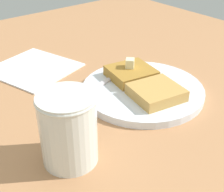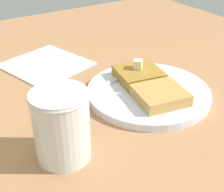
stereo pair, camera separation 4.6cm
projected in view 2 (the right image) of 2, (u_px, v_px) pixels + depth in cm
name	position (u px, v px, depth cm)	size (l,w,h in cm)	color
table_surface	(97.00, 130.00, 47.63)	(119.38, 119.38, 1.82)	#AF784E
plate	(148.00, 92.00, 54.33)	(21.40, 21.40, 1.28)	silver
toast_slice_left	(139.00, 75.00, 56.68)	(7.33, 7.73, 1.89)	#A7762C
toast_slice_middle	(160.00, 95.00, 50.44)	(7.33, 7.73, 1.89)	tan
butter_pat_primary	(138.00, 64.00, 56.28)	(1.65, 1.49, 1.65)	#F1E9B5
fork	(122.00, 76.00, 57.67)	(5.01, 15.91, 0.36)	silver
syrup_jar	(62.00, 127.00, 39.12)	(7.39, 7.39, 9.58)	#3A1705
napkin	(46.00, 65.00, 65.12)	(15.36, 14.67, 0.30)	white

